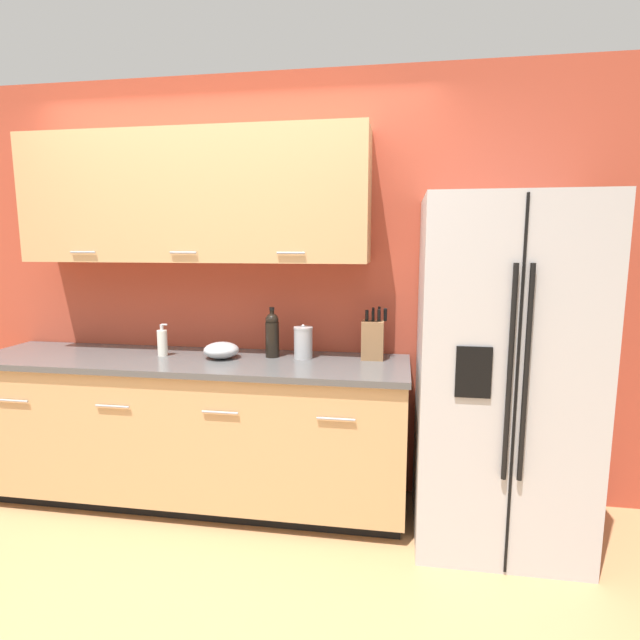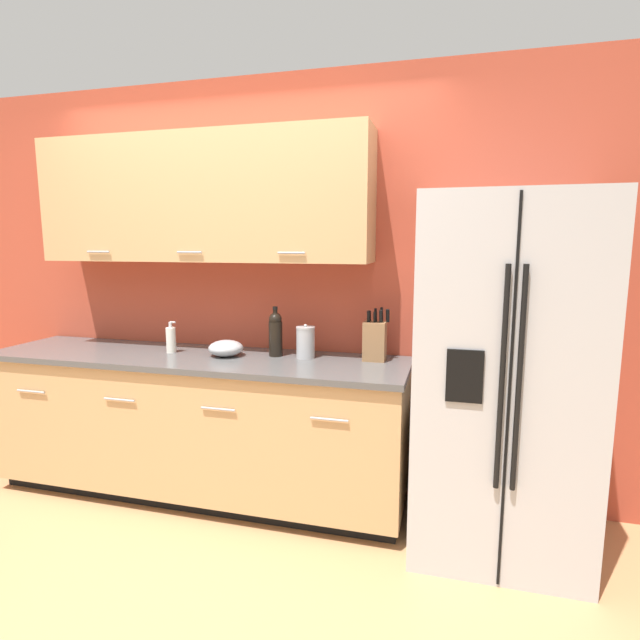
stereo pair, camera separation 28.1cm
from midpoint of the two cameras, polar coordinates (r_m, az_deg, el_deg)
ground_plane at (r=2.63m, az=-22.77°, el=-29.00°), size 14.00×14.00×0.00m
wall_back at (r=3.26m, az=-13.26°, el=6.32°), size 10.00×0.39×2.60m
counter_unit at (r=3.25m, az=-16.95°, el=-11.86°), size 2.62×0.64×0.91m
refrigerator at (r=2.76m, az=17.18°, el=-5.77°), size 0.85×0.78×1.82m
knife_block at (r=2.94m, az=3.34°, el=-2.21°), size 0.15×0.11×0.31m
wine_bottle at (r=3.01m, az=-8.16°, el=-1.62°), size 0.08×0.08×0.30m
soap_dispenser at (r=3.22m, az=-19.99°, el=-2.46°), size 0.07×0.06×0.20m
steel_canister at (r=2.97m, az=-4.64°, el=-2.60°), size 0.11×0.11×0.20m
mixing_bowl at (r=3.06m, az=-13.88°, el=-3.40°), size 0.21×0.21×0.10m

